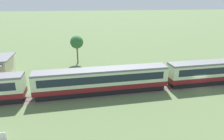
{
  "coord_description": "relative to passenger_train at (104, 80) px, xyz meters",
  "views": [
    {
      "loc": [
        -20.91,
        -28.05,
        14.09
      ],
      "look_at": [
        -13.9,
        5.68,
        2.18
      ],
      "focal_mm": 32.0,
      "sensor_mm": 36.0,
      "label": 1
    }
  ],
  "objects": [
    {
      "name": "ground_plane",
      "position": [
        16.18,
        -1.08,
        -2.28
      ],
      "size": [
        600.0,
        600.0,
        0.0
      ],
      "primitive_type": "plane",
      "color": "#566B42"
    },
    {
      "name": "passenger_train",
      "position": [
        0.0,
        0.0,
        0.0
      ],
      "size": [
        110.2,
        2.93,
        4.11
      ],
      "color": "maroon",
      "rests_on": "ground_plane"
    },
    {
      "name": "railway_track",
      "position": [
        -4.18,
        -0.0,
        -2.27
      ],
      "size": [
        174.31,
        3.6,
        0.04
      ],
      "color": "#665B51",
      "rests_on": "ground_plane"
    },
    {
      "name": "yard_tree_0",
      "position": [
        -3.42,
        17.58,
        2.74
      ],
      "size": [
        3.03,
        3.03,
        6.59
      ],
      "color": "brown",
      "rests_on": "ground_plane"
    }
  ]
}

